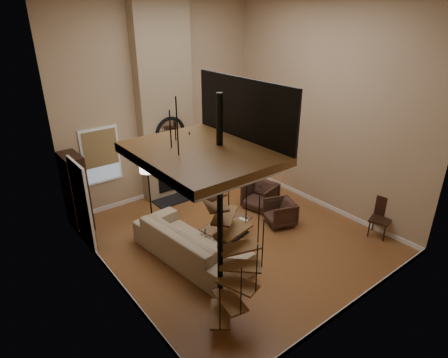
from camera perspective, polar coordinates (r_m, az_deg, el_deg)
ground at (r=9.39m, az=1.52°, el=-8.64°), size 6.00×6.50×0.01m
back_wall at (r=10.86m, az=-9.48°, el=11.43°), size 6.00×0.02×5.50m
front_wall at (r=6.24m, az=21.10°, el=0.51°), size 6.00×0.02×5.50m
left_wall at (r=6.82m, az=-18.13°, el=2.93°), size 0.02×6.50×5.50m
right_wall at (r=10.35m, az=14.86°, el=10.34°), size 0.02×6.50×5.50m
baseboard_back at (r=11.72m, az=-8.57°, el=-1.50°), size 6.00×0.02×0.12m
baseboard_front at (r=7.66m, az=17.92°, el=-18.22°), size 6.00×0.02×0.12m
baseboard_left at (r=8.14m, az=-15.57°, el=-14.97°), size 0.02×6.50×0.12m
baseboard_right at (r=11.26m, az=13.39°, el=-3.05°), size 0.02×6.50×0.12m
chimney_breast at (r=10.69m, az=-8.98°, el=11.27°), size 1.60×0.38×5.50m
hearth at (r=11.22m, az=-6.84°, el=-2.86°), size 1.50×0.60×0.04m
firebox at (r=11.22m, az=-7.75°, el=0.09°), size 0.95×0.02×0.72m
mantel at (r=10.92m, az=-7.71°, el=2.83°), size 1.70×0.18×0.06m
mirror_frame at (r=10.71m, az=-8.11°, el=6.91°), size 0.94×0.10×0.94m
mirror_disc at (r=10.72m, az=-8.14°, el=6.92°), size 0.80×0.01×0.80m
vase_left at (r=10.66m, az=-10.41°, el=2.98°), size 0.24×0.24×0.25m
vase_right at (r=11.20m, az=-5.22°, el=4.23°), size 0.20×0.20×0.21m
window_back at (r=10.41m, az=-18.14°, el=3.50°), size 1.02×0.06×1.52m
window_right at (r=11.89m, az=6.62°, el=7.11°), size 0.06×1.02×1.52m
entry_door at (r=9.09m, az=-20.60°, el=-3.86°), size 0.10×1.05×2.16m
loft at (r=5.54m, az=-2.68°, el=4.67°), size 1.70×2.20×1.09m
spiral_stair at (r=6.32m, az=-0.52°, el=-7.33°), size 1.47×1.47×4.06m
hutch at (r=10.07m, az=-21.54°, el=-1.88°), size 0.42×0.89×1.99m
sofa at (r=8.47m, az=-5.27°, el=-9.57°), size 1.47×3.00×0.84m
armchair_near at (r=10.62m, az=5.71°, el=-2.42°), size 1.00×0.98×0.75m
armchair_far at (r=9.81m, az=8.86°, el=-4.98°), size 0.90×0.89×0.64m
coffee_table at (r=9.11m, az=0.37°, el=-7.60°), size 1.39×0.92×0.47m
bowl at (r=9.04m, az=0.18°, el=-6.32°), size 0.38×0.38×0.09m
book at (r=9.11m, az=2.70°, el=-6.32°), size 0.23×0.27×0.02m
floor_lamp at (r=9.61m, az=-11.49°, el=1.22°), size 0.40×0.40×1.71m
accent_lamp at (r=12.18m, az=-0.90°, el=0.78°), size 0.14×0.14×0.49m
side_chair at (r=9.96m, az=22.81°, el=-5.12°), size 0.55×0.55×0.97m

